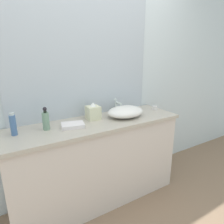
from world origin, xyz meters
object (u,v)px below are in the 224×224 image
object	(u,v)px
tissue_box	(93,112)
folded_hand_towel	(73,125)
sink_basin	(125,112)
soap_dispenser	(46,120)
candle_jar	(155,108)
lotion_bottle	(13,125)

from	to	relation	value
tissue_box	folded_hand_towel	distance (m)	0.29
sink_basin	folded_hand_towel	world-z (taller)	sink_basin
soap_dispenser	candle_jar	bearing A→B (deg)	-0.85
soap_dispenser	lotion_bottle	bearing A→B (deg)	177.72
sink_basin	tissue_box	bearing A→B (deg)	160.97
sink_basin	tissue_box	size ratio (longest dim) A/B	2.28
soap_dispenser	folded_hand_towel	size ratio (longest dim) A/B	1.02
sink_basin	candle_jar	distance (m)	0.45
candle_jar	folded_hand_towel	size ratio (longest dim) A/B	0.30
lotion_bottle	tissue_box	distance (m)	0.73
folded_hand_towel	tissue_box	bearing A→B (deg)	22.61
tissue_box	candle_jar	world-z (taller)	tissue_box
soap_dispenser	candle_jar	distance (m)	1.25
lotion_bottle	candle_jar	bearing A→B (deg)	-1.09
folded_hand_towel	lotion_bottle	bearing A→B (deg)	171.77
sink_basin	tissue_box	xyz separation A→B (m)	(-0.32, 0.11, 0.02)
tissue_box	lotion_bottle	bearing A→B (deg)	-176.95
folded_hand_towel	sink_basin	bearing A→B (deg)	-0.27
candle_jar	folded_hand_towel	bearing A→B (deg)	-177.78
sink_basin	candle_jar	size ratio (longest dim) A/B	6.57
candle_jar	sink_basin	bearing A→B (deg)	-174.61
sink_basin	candle_jar	xyz separation A→B (m)	(0.45, 0.04, -0.03)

